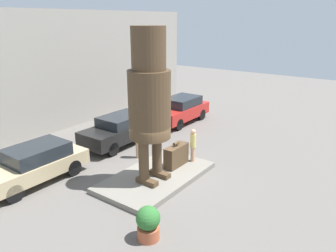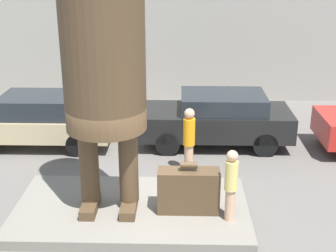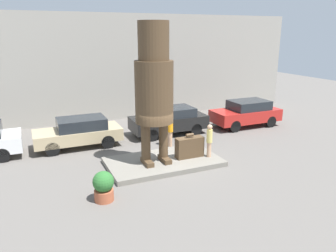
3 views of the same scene
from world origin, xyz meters
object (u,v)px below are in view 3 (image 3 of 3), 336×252
object	(u,v)px
giant_suitcase	(189,147)
parked_car_red	(246,113)
statue_figure	(154,83)
parked_car_black	(170,120)
parked_car_tan	(79,132)
tourist	(209,139)
planter_pot	(104,186)
worker_hivis	(170,129)

from	to	relation	value
giant_suitcase	parked_car_red	size ratio (longest dim) A/B	0.30
statue_figure	parked_car_black	world-z (taller)	statue_figure
giant_suitcase	parked_car_black	distance (m)	4.37
parked_car_tan	parked_car_black	world-z (taller)	parked_car_black
tourist	parked_car_red	xyz separation A→B (m)	(5.21, 4.20, -0.19)
statue_figure	parked_car_tan	world-z (taller)	statue_figure
tourist	parked_car_red	distance (m)	6.69
statue_figure	tourist	bearing A→B (deg)	-9.88
parked_car_tan	tourist	bearing A→B (deg)	139.42
giant_suitcase	tourist	xyz separation A→B (m)	(0.85, -0.34, 0.37)
tourist	parked_car_tan	bearing A→B (deg)	139.42
statue_figure	planter_pot	bearing A→B (deg)	-142.27
statue_figure	parked_car_red	bearing A→B (deg)	25.95
parked_car_red	worker_hivis	xyz separation A→B (m)	(-6.01, -1.58, 0.09)
giant_suitcase	parked_car_red	world-z (taller)	parked_car_red
giant_suitcase	tourist	bearing A→B (deg)	-22.20
statue_figure	parked_car_red	size ratio (longest dim) A/B	1.38
giant_suitcase	tourist	size ratio (longest dim) A/B	0.84
parked_car_red	parked_car_tan	bearing A→B (deg)	-1.31
parked_car_tan	parked_car_red	distance (m)	10.39
tourist	worker_hivis	size ratio (longest dim) A/B	0.88
parked_car_black	worker_hivis	size ratio (longest dim) A/B	2.50
statue_figure	planter_pot	xyz separation A→B (m)	(-2.81, -2.17, -3.18)
tourist	parked_car_tan	distance (m)	6.83
parked_car_tan	parked_car_red	xyz separation A→B (m)	(10.39, -0.24, 0.06)
statue_figure	tourist	distance (m)	3.71
parked_car_black	parked_car_red	distance (m)	5.18
planter_pot	parked_car_tan	bearing A→B (deg)	88.62
giant_suitcase	parked_car_tan	distance (m)	5.97
giant_suitcase	parked_car_black	world-z (taller)	parked_car_black
parked_car_tan	worker_hivis	bearing A→B (deg)	157.52
parked_car_red	planter_pot	distance (m)	12.10
worker_hivis	giant_suitcase	bearing A→B (deg)	-91.04
tourist	parked_car_tan	world-z (taller)	tourist
planter_pot	worker_hivis	size ratio (longest dim) A/B	0.63
parked_car_black	parked_car_red	xyz separation A→B (m)	(5.16, -0.41, 0.03)
parked_car_red	planter_pot	xyz separation A→B (m)	(-10.54, -5.93, -0.31)
tourist	parked_car_black	distance (m)	4.62
giant_suitcase	parked_car_tan	bearing A→B (deg)	136.66
statue_figure	parked_car_red	world-z (taller)	statue_figure
parked_car_tan	parked_car_black	xyz separation A→B (m)	(5.23, 0.18, 0.02)
parked_car_red	planter_pot	world-z (taller)	parked_car_red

